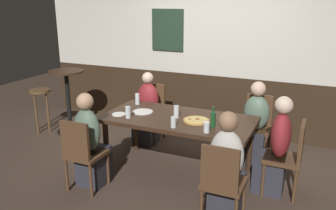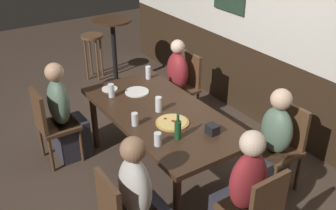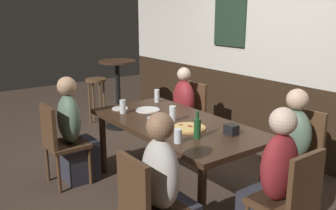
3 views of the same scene
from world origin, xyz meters
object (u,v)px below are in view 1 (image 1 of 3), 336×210
at_px(plate_white_small, 119,114).
at_px(condiment_caddy, 229,117).
at_px(person_right_near, 227,174).
at_px(chair_left_near, 82,151).
at_px(chair_right_far, 257,123).
at_px(pizza, 196,120).
at_px(plate_white_large, 143,112).
at_px(chair_left_far, 152,109).
at_px(person_left_far, 147,114).
at_px(chair_head_east, 290,154).
at_px(dining_table, 178,123).
at_px(tumbler_short, 128,113).
at_px(highball_clear, 206,128).
at_px(pint_glass_pale, 173,123).
at_px(person_head_east, 275,153).
at_px(bar_stool, 41,99).
at_px(person_left_near, 91,147).
at_px(side_bar_table, 68,97).
at_px(person_right_far, 255,129).
at_px(pint_glass_amber, 137,99).
at_px(beer_glass_tall, 176,113).
at_px(chair_right_near, 222,180).
at_px(beer_bottle_green, 213,119).

relative_size(plate_white_small, condiment_caddy, 1.59).
distance_m(person_right_near, plate_white_small, 1.66).
relative_size(chair_left_near, chair_right_far, 1.00).
bearing_deg(pizza, plate_white_large, 176.49).
bearing_deg(chair_left_far, person_left_far, -90.00).
bearing_deg(pizza, chair_head_east, 1.97).
height_order(dining_table, tumbler_short, tumbler_short).
relative_size(highball_clear, plate_white_small, 0.69).
bearing_deg(dining_table, pint_glass_pale, -76.91).
relative_size(person_head_east, condiment_caddy, 10.48).
relative_size(chair_left_far, pint_glass_pale, 6.91).
xyz_separation_m(chair_left_far, bar_stool, (-1.83, -0.46, 0.07)).
relative_size(person_right_near, highball_clear, 9.55).
relative_size(person_left_near, person_head_east, 1.00).
bearing_deg(side_bar_table, person_left_far, 5.86).
height_order(tumbler_short, condiment_caddy, tumbler_short).
distance_m(person_right_far, pint_glass_amber, 1.66).
height_order(person_head_east, bar_stool, person_head_east).
distance_m(dining_table, chair_left_near, 1.22).
relative_size(pint_glass_pale, beer_glass_tall, 0.82).
distance_m(dining_table, person_left_near, 1.11).
distance_m(pint_glass_amber, side_bar_table, 1.49).
bearing_deg(person_left_near, side_bar_table, 136.83).
bearing_deg(side_bar_table, pizza, -14.05).
height_order(beer_glass_tall, condiment_caddy, beer_glass_tall).
bearing_deg(person_right_near, chair_head_east, 53.69).
relative_size(pizza, pint_glass_amber, 2.06).
distance_m(plate_white_small, condiment_caddy, 1.38).
distance_m(dining_table, tumbler_short, 0.64).
bearing_deg(chair_left_near, pint_glass_amber, 86.30).
relative_size(pint_glass_amber, plate_white_small, 0.87).
relative_size(person_right_near, plate_white_large, 4.38).
xyz_separation_m(chair_right_near, highball_clear, (-0.34, 0.54, 0.30)).
distance_m(chair_left_near, person_left_near, 0.16).
bearing_deg(person_right_near, highball_clear, 132.53).
bearing_deg(chair_head_east, person_right_far, 126.35).
height_order(person_right_near, bar_stool, person_right_near).
bearing_deg(tumbler_short, person_left_near, -119.62).
xyz_separation_m(chair_right_near, person_left_near, (-1.64, 0.16, -0.01)).
bearing_deg(chair_right_near, pint_glass_amber, 143.05).
distance_m(chair_left_far, pint_glass_pale, 1.55).
distance_m(person_left_near, tumbler_short, 0.61).
height_order(dining_table, condiment_caddy, condiment_caddy).
xyz_separation_m(person_head_east, pint_glass_amber, (-1.93, 0.30, 0.32)).
bearing_deg(tumbler_short, chair_right_near, -23.87).
bearing_deg(pint_glass_amber, bar_stool, 176.17).
height_order(person_left_far, pint_glass_pale, person_left_far).
bearing_deg(beer_glass_tall, person_right_far, 41.08).
bearing_deg(beer_bottle_green, pizza, 156.49).
bearing_deg(person_left_near, beer_bottle_green, 23.80).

